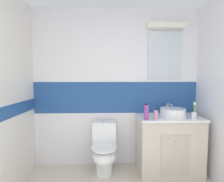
{
  "coord_description": "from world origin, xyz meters",
  "views": [
    {
      "loc": [
        -0.14,
        -0.2,
        1.4
      ],
      "look_at": [
        -0.08,
        1.94,
        1.24
      ],
      "focal_mm": 26.18,
      "sensor_mm": 36.0,
      "label": 1
    }
  ],
  "objects": [
    {
      "name": "sink_basin",
      "position": [
        0.82,
        2.13,
        0.91
      ],
      "size": [
        0.36,
        0.4,
        0.17
      ],
      "color": "white",
      "rests_on": "vanity_cabinet"
    },
    {
      "name": "wall_back_tiled",
      "position": [
        0.01,
        2.45,
        1.26
      ],
      "size": [
        3.2,
        0.2,
        2.5
      ],
      "color": "white",
      "rests_on": "ground_plane"
    },
    {
      "name": "vanity_cabinet",
      "position": [
        0.77,
        2.14,
        0.43
      ],
      "size": [
        0.91,
        0.54,
        0.85
      ],
      "color": "beige",
      "rests_on": "ground_plane"
    },
    {
      "name": "soap_dispenser",
      "position": [
        0.52,
        1.96,
        0.91
      ],
      "size": [
        0.05,
        0.05,
        0.16
      ],
      "color": "pink",
      "rests_on": "vanity_cabinet"
    },
    {
      "name": "toothbrush_cup",
      "position": [
        1.06,
        1.99,
        0.91
      ],
      "size": [
        0.06,
        0.06,
        0.23
      ],
      "color": "white",
      "rests_on": "vanity_cabinet"
    },
    {
      "name": "shampoo_bottle_tall",
      "position": [
        0.39,
        1.95,
        0.95
      ],
      "size": [
        0.06,
        0.06,
        0.22
      ],
      "color": "#993F99",
      "rests_on": "vanity_cabinet"
    },
    {
      "name": "toilet",
      "position": [
        -0.19,
        2.15,
        0.35
      ],
      "size": [
        0.37,
        0.5,
        0.75
      ],
      "color": "white",
      "rests_on": "ground_plane"
    }
  ]
}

